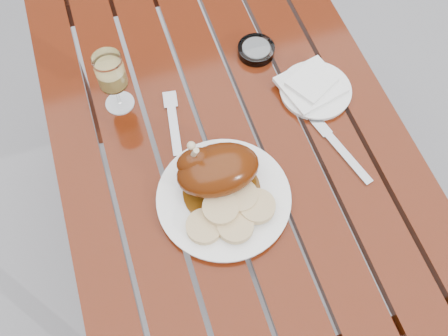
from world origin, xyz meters
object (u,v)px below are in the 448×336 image
at_px(dinner_plate, 224,198).
at_px(wine_glass, 114,82).
at_px(table, 224,189).
at_px(ashtray, 256,50).
at_px(side_plate, 315,91).

xyz_separation_m(dinner_plate, wine_glass, (-0.16, 0.32, 0.07)).
xyz_separation_m(table, ashtray, (0.14, 0.17, 0.39)).
relative_size(table, wine_glass, 7.37).
bearing_deg(dinner_plate, table, 72.19).
relative_size(wine_glass, side_plate, 0.93).
bearing_deg(ashtray, side_plate, -59.35).
height_order(side_plate, ashtray, ashtray).
xyz_separation_m(wine_glass, side_plate, (0.46, -0.11, -0.07)).
xyz_separation_m(dinner_plate, side_plate, (0.30, 0.21, -0.00)).
height_order(wine_glass, side_plate, wine_glass).
bearing_deg(side_plate, ashtray, 120.65).
bearing_deg(wine_glass, side_plate, -13.86).
bearing_deg(table, dinner_plate, -107.81).
distance_m(side_plate, ashtray, 0.19).
bearing_deg(table, wine_glass, 151.55).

